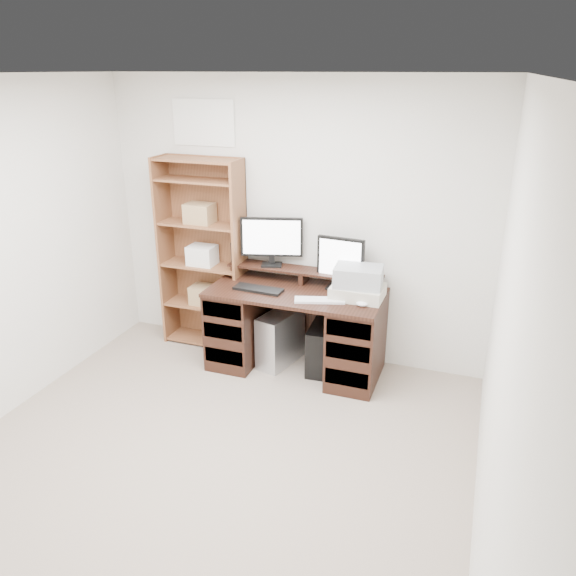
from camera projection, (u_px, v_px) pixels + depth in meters
The scene contains 14 objects.
room at pixel (181, 305), 3.24m from camera, with size 3.54×4.04×2.54m.
desk at pixel (296, 328), 4.95m from camera, with size 1.50×0.70×0.75m.
riser_shelf at pixel (304, 272), 4.96m from camera, with size 1.40×0.22×0.12m.
monitor_wide at pixel (272, 239), 4.98m from camera, with size 0.54×0.20×0.44m.
monitor_small at pixel (340, 261), 4.78m from camera, with size 0.41×0.17×0.45m.
speaker at pixel (236, 252), 5.11m from camera, with size 0.08×0.08×0.19m, color black.
keyboard_black at pixel (258, 289), 4.81m from camera, with size 0.43×0.14×0.02m, color black.
keyboard_white at pixel (320, 300), 4.59m from camera, with size 0.41×0.12×0.02m, color silver.
mouse at pixel (362, 304), 4.49m from camera, with size 0.10×0.06×0.04m, color white.
printer at pixel (358, 292), 4.64m from camera, with size 0.42×0.32×0.11m, color #BCB6A4.
basket at pixel (358, 276), 4.59m from camera, with size 0.39×0.28×0.17m, color #969BA0.
tower_silver at pixel (280, 338), 5.09m from camera, with size 0.22×0.49×0.49m, color silver.
tower_black at pixel (320, 348), 4.98m from camera, with size 0.21×0.44×0.43m.
bookshelf at pixel (203, 253), 5.25m from camera, with size 0.80×0.30×1.80m.
Camera 1 is at (1.59, -2.59, 2.53)m, focal length 35.00 mm.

